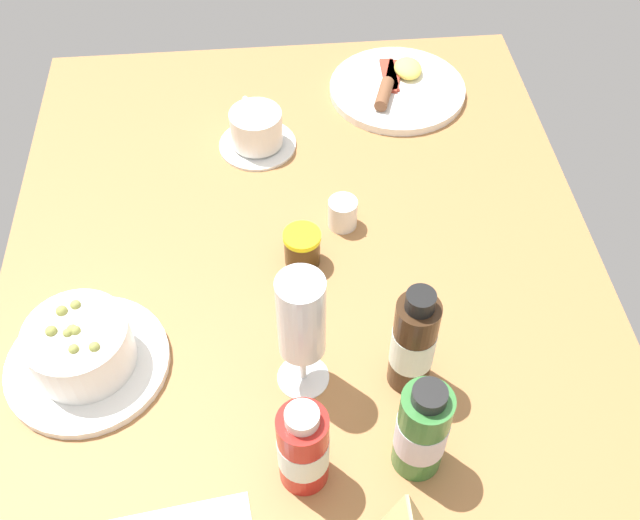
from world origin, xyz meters
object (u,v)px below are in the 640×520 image
(coffee_cup, at_px, (256,130))
(breakfast_plate, at_px, (397,88))
(porridge_bowl, at_px, (82,350))
(jam_jar, at_px, (300,248))
(wine_glass, at_px, (301,322))
(sauce_bottle_brown, at_px, (413,343))
(sauce_bottle_green, at_px, (422,430))
(creamer_jug, at_px, (343,213))
(sauce_bottle_red, at_px, (303,448))

(coffee_cup, xyz_separation_m, breakfast_plate, (-0.12, 0.25, -0.02))
(porridge_bowl, relative_size, jam_jar, 3.72)
(coffee_cup, xyz_separation_m, wine_glass, (0.44, 0.04, 0.09))
(sauce_bottle_brown, bearing_deg, sauce_bottle_green, -4.71)
(jam_jar, bearing_deg, creamer_jug, 133.30)
(sauce_bottle_brown, bearing_deg, sauce_bottle_red, -50.54)
(creamer_jug, bearing_deg, sauce_bottle_brown, 10.94)
(breakfast_plate, bearing_deg, porridge_bowl, -42.50)
(coffee_cup, height_order, creamer_jug, coffee_cup)
(jam_jar, distance_m, sauce_bottle_red, 0.32)
(sauce_bottle_brown, relative_size, sauce_bottle_green, 1.11)
(creamer_jug, bearing_deg, breakfast_plate, 157.04)
(porridge_bowl, bearing_deg, coffee_cup, 150.43)
(porridge_bowl, xyz_separation_m, jam_jar, (-0.15, 0.28, -0.01))
(jam_jar, bearing_deg, breakfast_plate, 151.90)
(sauce_bottle_green, bearing_deg, sauce_bottle_brown, 175.29)
(jam_jar, xyz_separation_m, sauce_bottle_red, (0.31, -0.02, 0.04))
(porridge_bowl, relative_size, wine_glass, 1.07)
(porridge_bowl, bearing_deg, jam_jar, 118.18)
(porridge_bowl, relative_size, sauce_bottle_brown, 1.21)
(creamer_jug, xyz_separation_m, sauce_bottle_brown, (0.26, 0.05, 0.05))
(porridge_bowl, bearing_deg, wine_glass, 81.17)
(breakfast_plate, bearing_deg, coffee_cup, -64.47)
(creamer_jug, bearing_deg, porridge_bowl, -58.38)
(porridge_bowl, distance_m, sauce_bottle_red, 0.31)
(creamer_jug, bearing_deg, sauce_bottle_green, 6.49)
(creamer_jug, xyz_separation_m, sauce_bottle_red, (0.38, -0.09, 0.04))
(wine_glass, xyz_separation_m, jam_jar, (-0.19, 0.01, -0.09))
(creamer_jug, distance_m, sauce_bottle_brown, 0.27)
(wine_glass, bearing_deg, jam_jar, 176.99)
(sauce_bottle_green, bearing_deg, coffee_cup, -163.97)
(wine_glass, xyz_separation_m, sauce_bottle_red, (0.12, -0.01, -0.06))
(porridge_bowl, bearing_deg, sauce_bottle_brown, 82.43)
(coffee_cup, relative_size, jam_jar, 2.39)
(porridge_bowl, height_order, breakfast_plate, porridge_bowl)
(creamer_jug, bearing_deg, coffee_cup, -147.66)
(creamer_jug, relative_size, sauce_bottle_green, 0.34)
(creamer_jug, bearing_deg, wine_glass, -17.04)
(breakfast_plate, bearing_deg, jam_jar, -28.10)
(coffee_cup, distance_m, wine_glass, 0.45)
(creamer_jug, distance_m, breakfast_plate, 0.33)
(porridge_bowl, bearing_deg, creamer_jug, 121.62)
(porridge_bowl, distance_m, wine_glass, 0.28)
(jam_jar, bearing_deg, sauce_bottle_green, 19.65)
(porridge_bowl, distance_m, jam_jar, 0.31)
(breakfast_plate, bearing_deg, sauce_bottle_brown, -7.80)
(creamer_jug, bearing_deg, jam_jar, -46.70)
(porridge_bowl, bearing_deg, sauce_bottle_green, 67.54)
(porridge_bowl, xyz_separation_m, breakfast_plate, (-0.52, 0.47, -0.03))
(coffee_cup, distance_m, sauce_bottle_red, 0.57)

